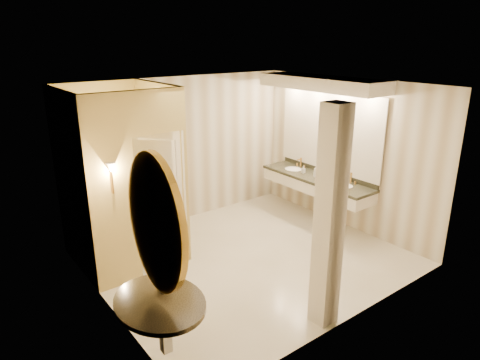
% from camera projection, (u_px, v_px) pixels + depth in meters
% --- Properties ---
extents(floor, '(4.50, 4.50, 0.00)m').
position_uv_depth(floor, '(248.00, 257.00, 6.83)').
color(floor, beige).
rests_on(floor, ground).
extents(ceiling, '(4.50, 4.50, 0.00)m').
position_uv_depth(ceiling, '(249.00, 86.00, 5.98)').
color(ceiling, white).
rests_on(ceiling, wall_back).
extents(wall_back, '(4.50, 0.02, 2.70)m').
position_uv_depth(wall_back, '(181.00, 151.00, 7.92)').
color(wall_back, beige).
rests_on(wall_back, floor).
extents(wall_front, '(4.50, 0.02, 2.70)m').
position_uv_depth(wall_front, '(357.00, 220.00, 4.90)').
color(wall_front, beige).
rests_on(wall_front, floor).
extents(wall_left, '(0.02, 4.00, 2.70)m').
position_uv_depth(wall_left, '(101.00, 213.00, 5.11)').
color(wall_left, beige).
rests_on(wall_left, floor).
extents(wall_right, '(0.02, 4.00, 2.70)m').
position_uv_depth(wall_right, '(346.00, 154.00, 7.70)').
color(wall_right, beige).
rests_on(wall_right, floor).
extents(toilet_closet, '(1.50, 1.55, 2.70)m').
position_uv_depth(toilet_closet, '(150.00, 174.00, 6.47)').
color(toilet_closet, '#D5C06F').
rests_on(toilet_closet, floor).
extents(wall_sconce, '(0.14, 0.14, 0.42)m').
position_uv_depth(wall_sconce, '(111.00, 169.00, 5.50)').
color(wall_sconce, '#BE8A3D').
rests_on(wall_sconce, toilet_closet).
extents(vanity, '(0.75, 2.50, 2.09)m').
position_uv_depth(vanity, '(320.00, 137.00, 7.76)').
color(vanity, silver).
rests_on(vanity, floor).
extents(console_shelf, '(1.07, 1.07, 1.99)m').
position_uv_depth(console_shelf, '(158.00, 257.00, 4.08)').
color(console_shelf, black).
rests_on(console_shelf, floor).
extents(pillar, '(0.27, 0.27, 2.70)m').
position_uv_depth(pillar, '(329.00, 220.00, 4.91)').
color(pillar, silver).
rests_on(pillar, floor).
extents(tissue_box, '(0.11, 0.11, 0.11)m').
position_uv_depth(tissue_box, '(164.00, 285.00, 4.37)').
color(tissue_box, black).
rests_on(tissue_box, console_shelf).
extents(toilet, '(0.54, 0.80, 0.75)m').
position_uv_depth(toilet, '(92.00, 229.00, 6.96)').
color(toilet, white).
rests_on(toilet, floor).
extents(soap_bottle_a, '(0.06, 0.06, 0.14)m').
position_uv_depth(soap_bottle_a, '(303.00, 169.00, 8.18)').
color(soap_bottle_a, beige).
rests_on(soap_bottle_a, vanity).
extents(soap_bottle_b, '(0.11, 0.11, 0.13)m').
position_uv_depth(soap_bottle_b, '(321.00, 174.00, 7.92)').
color(soap_bottle_b, silver).
rests_on(soap_bottle_b, vanity).
extents(soap_bottle_c, '(0.09, 0.09, 0.22)m').
position_uv_depth(soap_bottle_c, '(316.00, 171.00, 7.94)').
color(soap_bottle_c, '#C6B28C').
rests_on(soap_bottle_c, vanity).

